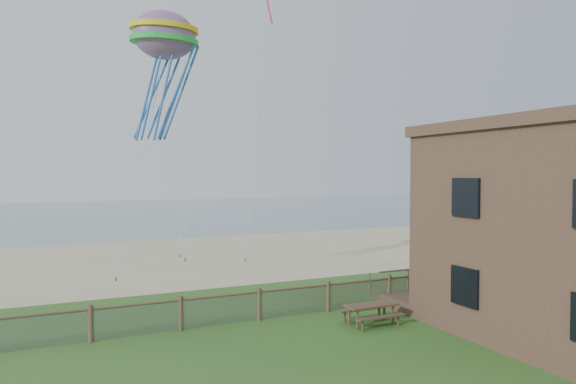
% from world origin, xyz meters
% --- Properties ---
extents(ground, '(160.00, 160.00, 0.00)m').
position_xyz_m(ground, '(0.00, 0.00, 0.00)').
color(ground, '#29551D').
rests_on(ground, ground).
extents(sand_beach, '(72.00, 20.00, 0.02)m').
position_xyz_m(sand_beach, '(0.00, 22.00, 0.00)').
color(sand_beach, tan).
rests_on(sand_beach, ground).
extents(ocean, '(160.00, 68.00, 0.02)m').
position_xyz_m(ocean, '(0.00, 66.00, 0.00)').
color(ocean, slate).
rests_on(ocean, ground).
extents(chainlink_fence, '(36.20, 0.20, 1.25)m').
position_xyz_m(chainlink_fence, '(0.00, 6.00, 0.55)').
color(chainlink_fence, '#493C29').
rests_on(chainlink_fence, ground).
extents(motel_deck, '(15.00, 2.00, 0.50)m').
position_xyz_m(motel_deck, '(13.00, 5.00, 0.25)').
color(motel_deck, brown).
rests_on(motel_deck, ground).
extents(picnic_table, '(2.00, 1.51, 0.84)m').
position_xyz_m(picnic_table, '(3.61, 3.80, 0.42)').
color(picnic_table, brown).
rests_on(picnic_table, ground).
extents(octopus_kite, '(3.58, 2.78, 6.72)m').
position_xyz_m(octopus_kite, '(-2.14, 12.74, 10.45)').
color(octopus_kite, '#E35823').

